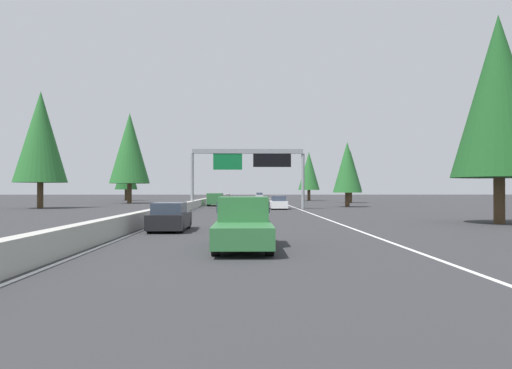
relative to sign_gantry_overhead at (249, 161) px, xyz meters
name	(u,v)px	position (x,y,z in m)	size (l,w,h in m)	color
ground_plane	(201,207)	(7.28, 6.03, -5.31)	(320.00, 320.00, 0.00)	#2D2D30
median_barrier	(210,200)	(27.28, 6.33, -4.86)	(180.00, 0.56, 0.90)	#ADAAA3
shoulder_stripe_right	(286,204)	(17.28, -5.49, -5.30)	(160.00, 0.16, 0.01)	silver
shoulder_stripe_median	(209,204)	(17.28, 5.78, -5.30)	(160.00, 0.16, 0.01)	silver
sign_gantry_overhead	(249,161)	(0.00, 0.00, 0.00)	(0.50, 12.68, 6.67)	gray
pickup_near_center	(243,223)	(-35.98, 0.45, -4.39)	(5.60, 2.00, 1.86)	#2D6B38
sedan_distant_a	(170,218)	(-28.43, 4.33, -4.63)	(4.40, 1.80, 1.47)	black
sedan_mid_center	(278,203)	(-0.34, -3.21, -4.63)	(4.40, 1.80, 1.47)	white
sedan_near_right	(259,196)	(65.72, -2.91, -4.63)	(4.40, 1.80, 1.47)	silver
minivan_far_right	(215,199)	(10.98, 4.46, -4.36)	(5.00, 1.95, 1.69)	#2D6B38
conifer_right_near	(499,96)	(-23.60, -15.62, 2.75)	(5.83, 5.83, 13.25)	#4C3823
conifer_right_mid	(347,167)	(6.66, -12.33, -0.34)	(3.60, 3.60, 8.19)	#4C3823
conifer_right_far	(350,171)	(26.02, -16.90, -0.02)	(3.83, 3.83, 8.71)	#4C3823
conifer_right_distant	(309,171)	(41.94, -12.09, 0.57)	(4.26, 4.26, 9.67)	#4C3823
conifer_left_near	(41,137)	(2.82, 24.22, 2.98)	(6.00, 6.00, 13.63)	#4C3823
conifer_left_mid	(130,148)	(23.75, 18.93, 3.47)	(6.35, 6.35, 14.43)	#4C3823
conifer_left_far	(126,170)	(44.03, 24.45, 0.83)	(4.44, 4.44, 10.10)	#4C3823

